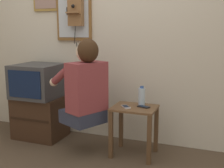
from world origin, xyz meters
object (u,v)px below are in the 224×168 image
at_px(person, 85,85).
at_px(television, 38,81).
at_px(wall_mirror, 74,7).
at_px(cell_phone_spare, 143,107).
at_px(cell_phone_held, 126,107).
at_px(water_bottle, 142,96).
at_px(wall_phone_antique, 76,8).

distance_m(person, television, 0.78).
height_order(wall_mirror, cell_phone_spare, wall_mirror).
bearing_deg(person, cell_phone_spare, -47.50).
distance_m(cell_phone_held, water_bottle, 0.20).
relative_size(wall_phone_antique, wall_mirror, 1.05).
bearing_deg(water_bottle, television, 179.86).
relative_size(wall_phone_antique, water_bottle, 3.97).
bearing_deg(wall_mirror, cell_phone_held, -27.90).
xyz_separation_m(wall_mirror, cell_phone_held, (0.80, -0.42, -1.03)).
bearing_deg(cell_phone_spare, cell_phone_held, 131.26).
relative_size(person, cell_phone_spare, 6.37).
relative_size(person, television, 1.67).
height_order(cell_phone_spare, water_bottle, water_bottle).
xyz_separation_m(television, wall_phone_antique, (0.40, 0.25, 0.84)).
bearing_deg(television, wall_phone_antique, 32.20).
bearing_deg(cell_phone_held, wall_phone_antique, 113.58).
xyz_separation_m(person, cell_phone_spare, (0.57, 0.17, -0.21)).
bearing_deg(television, person, -18.02).
height_order(television, wall_mirror, wall_mirror).
bearing_deg(cell_phone_spare, person, 127.22).
distance_m(person, water_bottle, 0.59).
bearing_deg(wall_mirror, person, -53.18).
bearing_deg(wall_phone_antique, water_bottle, -16.14).
bearing_deg(wall_mirror, water_bottle, -17.57).
distance_m(wall_mirror, cell_phone_spare, 1.45).
xyz_separation_m(wall_phone_antique, water_bottle, (0.87, -0.25, -0.93)).
bearing_deg(wall_mirror, television, -139.66).
xyz_separation_m(person, television, (-0.74, 0.24, -0.04)).
bearing_deg(wall_mirror, wall_phone_antique, -37.04).
bearing_deg(person, cell_phone_held, -49.25).
bearing_deg(television, wall_mirror, 40.34).
height_order(cell_phone_held, water_bottle, water_bottle).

